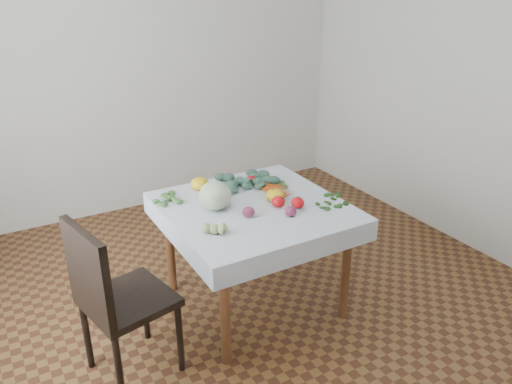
% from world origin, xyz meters
% --- Properties ---
extents(ground, '(4.00, 4.00, 0.00)m').
position_xyz_m(ground, '(0.00, 0.00, 0.00)').
color(ground, brown).
extents(back_wall, '(4.00, 0.04, 2.70)m').
position_xyz_m(back_wall, '(0.00, 2.00, 1.35)').
color(back_wall, silver).
rests_on(back_wall, ground).
extents(table, '(1.00, 1.00, 0.75)m').
position_xyz_m(table, '(0.00, 0.00, 0.65)').
color(table, brown).
rests_on(table, ground).
extents(tablecloth, '(1.12, 1.12, 0.01)m').
position_xyz_m(tablecloth, '(0.00, 0.00, 0.75)').
color(tablecloth, white).
rests_on(tablecloth, table).
extents(chair, '(0.53, 0.53, 0.99)m').
position_xyz_m(chair, '(-1.01, -0.24, 0.57)').
color(chair, black).
rests_on(chair, ground).
extents(cabbage, '(0.24, 0.24, 0.19)m').
position_xyz_m(cabbage, '(-0.24, 0.08, 0.85)').
color(cabbage, beige).
rests_on(cabbage, tablecloth).
extents(tomato_a, '(0.09, 0.09, 0.06)m').
position_xyz_m(tomato_a, '(0.17, 0.34, 0.79)').
color(tomato_a, red).
rests_on(tomato_a, tablecloth).
extents(tomato_b, '(0.11, 0.11, 0.08)m').
position_xyz_m(tomato_b, '(0.15, -0.00, 0.80)').
color(tomato_b, red).
rests_on(tomato_b, tablecloth).
extents(tomato_c, '(0.10, 0.10, 0.07)m').
position_xyz_m(tomato_c, '(0.13, -0.10, 0.79)').
color(tomato_c, red).
rests_on(tomato_c, tablecloth).
extents(tomato_d, '(0.09, 0.09, 0.07)m').
position_xyz_m(tomato_d, '(0.22, -0.18, 0.79)').
color(tomato_d, red).
rests_on(tomato_d, tablecloth).
extents(heirloom_back, '(0.13, 0.13, 0.09)m').
position_xyz_m(heirloom_back, '(-0.20, 0.42, 0.80)').
color(heirloom_back, yellow).
rests_on(heirloom_back, tablecloth).
extents(heirloom_front, '(0.13, 0.13, 0.08)m').
position_xyz_m(heirloom_front, '(0.16, -0.01, 0.80)').
color(heirloom_front, yellow).
rests_on(heirloom_front, tablecloth).
extents(onion_a, '(0.10, 0.10, 0.07)m').
position_xyz_m(onion_a, '(-0.11, -0.13, 0.79)').
color(onion_a, '#5A1936').
rests_on(onion_a, tablecloth).
extents(onion_b, '(0.08, 0.08, 0.06)m').
position_xyz_m(onion_b, '(0.12, -0.25, 0.79)').
color(onion_b, '#5A1936').
rests_on(onion_b, tablecloth).
extents(tomatillo_cluster, '(0.16, 0.12, 0.05)m').
position_xyz_m(tomatillo_cluster, '(-0.38, -0.21, 0.78)').
color(tomatillo_cluster, '#B9D379').
rests_on(tomatillo_cluster, tablecloth).
extents(carrot_bunch, '(0.19, 0.34, 0.03)m').
position_xyz_m(carrot_bunch, '(0.26, 0.12, 0.77)').
color(carrot_bunch, '#CA5316').
rests_on(carrot_bunch, tablecloth).
extents(kale_bunch, '(0.37, 0.34, 0.05)m').
position_xyz_m(kale_bunch, '(0.13, 0.36, 0.78)').
color(kale_bunch, '#315143').
rests_on(kale_bunch, tablecloth).
extents(basil_bunch, '(0.25, 0.19, 0.01)m').
position_xyz_m(basil_bunch, '(0.48, -0.20, 0.76)').
color(basil_bunch, '#275B1C').
rests_on(basil_bunch, tablecloth).
extents(dill_bunch, '(0.20, 0.20, 0.02)m').
position_xyz_m(dill_bunch, '(-0.45, 0.35, 0.77)').
color(dill_bunch, '#52853D').
rests_on(dill_bunch, tablecloth).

